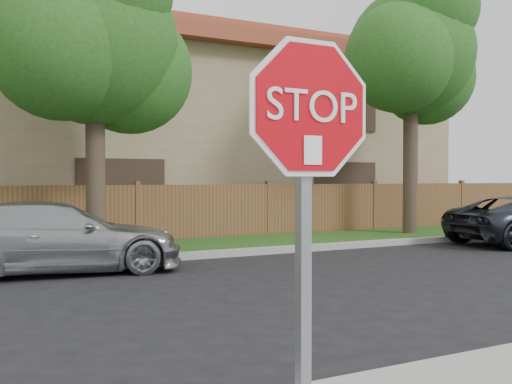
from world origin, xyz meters
TOP-DOWN VIEW (x-y plane):
  - tree_mid at (2.52, 9.57)m, footprint 4.80×3.90m
  - tree_right at (12.02, 9.57)m, footprint 4.80×3.90m
  - stop_sign at (1.00, -1.48)m, footprint 1.01×0.13m
  - sedan_right at (1.26, 7.49)m, footprint 4.83×2.42m

SIDE VIEW (x-z plane):
  - sedan_right at x=1.26m, z-range 0.00..1.35m
  - stop_sign at x=1.00m, z-range 0.55..3.11m
  - tree_mid at x=2.52m, z-range 1.20..8.55m
  - tree_right at x=12.02m, z-range 1.47..9.67m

